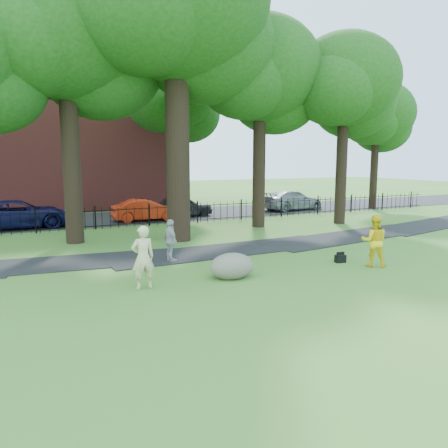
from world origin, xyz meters
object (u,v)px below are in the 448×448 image
woman (143,257)px  red_sedan (146,210)px  man (374,241)px  big_tree (178,14)px  boulder (232,264)px

woman → red_sedan: bearing=-107.3°
man → big_tree: bearing=-23.3°
woman → red_sedan: size_ratio=0.46×
big_tree → boulder: size_ratio=9.72×
red_sedan → boulder: bearing=179.2°
man → red_sedan: (-4.13, 14.84, -0.24)m
man → boulder: bearing=28.2°
man → red_sedan: size_ratio=0.45×
boulder → man: bearing=-9.5°
boulder → big_tree: bearing=83.2°
woman → boulder: (2.90, -0.07, -0.51)m
big_tree → red_sedan: bearing=87.9°
big_tree → man: (4.38, -7.91, -9.22)m
man → red_sedan: 15.40m
woman → boulder: 2.94m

